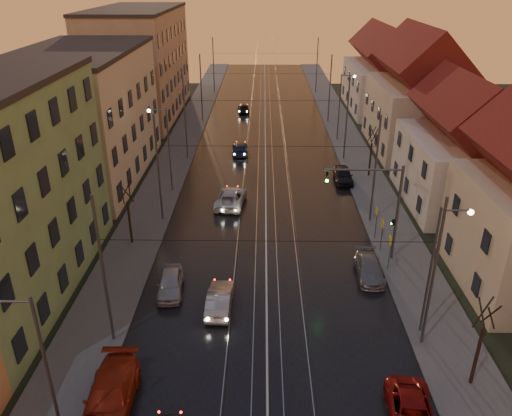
{
  "coord_description": "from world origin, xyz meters",
  "views": [
    {
      "loc": [
        -0.29,
        -12.95,
        18.82
      ],
      "look_at": [
        -0.79,
        21.54,
        2.35
      ],
      "focal_mm": 35.0,
      "sensor_mm": 36.0,
      "label": 1
    }
  ],
  "objects_px": {
    "driving_car_3": "(240,149)",
    "parked_right_0": "(412,415)",
    "driving_car_4": "(244,108)",
    "driving_car_2": "(231,198)",
    "parked_left_2": "(110,396)",
    "street_lamp_2": "(165,142)",
    "traffic_light_mast": "(384,201)",
    "street_lamp_3": "(342,100)",
    "street_lamp_0": "(38,362)",
    "driving_car_1": "(220,299)",
    "street_lamp_1": "(438,259)",
    "parked_right_2": "(343,175)",
    "parked_left_3": "(170,283)",
    "parked_right_1": "(369,268)"
  },
  "relations": [
    {
      "from": "driving_car_3",
      "to": "parked_right_0",
      "type": "bearing_deg",
      "value": 101.63
    },
    {
      "from": "driving_car_3",
      "to": "driving_car_4",
      "type": "distance_m",
      "value": 18.14
    },
    {
      "from": "driving_car_2",
      "to": "parked_left_2",
      "type": "relative_size",
      "value": 0.96
    },
    {
      "from": "street_lamp_2",
      "to": "driving_car_2",
      "type": "xyz_separation_m",
      "value": [
        6.0,
        -2.94,
        -4.18
      ]
    },
    {
      "from": "driving_car_4",
      "to": "traffic_light_mast",
      "type": "bearing_deg",
      "value": 99.36
    },
    {
      "from": "traffic_light_mast",
      "to": "street_lamp_3",
      "type": "bearing_deg",
      "value": 87.73
    },
    {
      "from": "street_lamp_0",
      "to": "parked_left_2",
      "type": "height_order",
      "value": "street_lamp_0"
    },
    {
      "from": "street_lamp_2",
      "to": "driving_car_3",
      "type": "relative_size",
      "value": 1.86
    },
    {
      "from": "street_lamp_2",
      "to": "traffic_light_mast",
      "type": "bearing_deg",
      "value": -35.07
    },
    {
      "from": "driving_car_3",
      "to": "driving_car_1",
      "type": "bearing_deg",
      "value": 87.44
    },
    {
      "from": "street_lamp_0",
      "to": "street_lamp_1",
      "type": "relative_size",
      "value": 1.0
    },
    {
      "from": "street_lamp_1",
      "to": "parked_right_2",
      "type": "distance_m",
      "value": 22.97
    },
    {
      "from": "street_lamp_3",
      "to": "parked_right_2",
      "type": "distance_m",
      "value": 14.17
    },
    {
      "from": "traffic_light_mast",
      "to": "parked_right_2",
      "type": "height_order",
      "value": "traffic_light_mast"
    },
    {
      "from": "driving_car_1",
      "to": "parked_right_0",
      "type": "distance_m",
      "value": 12.76
    },
    {
      "from": "traffic_light_mast",
      "to": "parked_left_2",
      "type": "relative_size",
      "value": 1.36
    },
    {
      "from": "driving_car_2",
      "to": "parked_left_2",
      "type": "xyz_separation_m",
      "value": [
        -4.28,
        -22.84,
        0.07
      ]
    },
    {
      "from": "driving_car_3",
      "to": "parked_left_3",
      "type": "bearing_deg",
      "value": 80.39
    },
    {
      "from": "street_lamp_1",
      "to": "driving_car_1",
      "type": "distance_m",
      "value": 12.86
    },
    {
      "from": "driving_car_1",
      "to": "parked_left_3",
      "type": "distance_m",
      "value": 3.74
    },
    {
      "from": "street_lamp_0",
      "to": "street_lamp_1",
      "type": "height_order",
      "value": "same"
    },
    {
      "from": "parked_left_2",
      "to": "parked_right_0",
      "type": "bearing_deg",
      "value": -5.58
    },
    {
      "from": "street_lamp_1",
      "to": "driving_car_2",
      "type": "distance_m",
      "value": 21.39
    },
    {
      "from": "street_lamp_3",
      "to": "traffic_light_mast",
      "type": "relative_size",
      "value": 1.11
    },
    {
      "from": "parked_left_2",
      "to": "parked_left_3",
      "type": "bearing_deg",
      "value": 80.38
    },
    {
      "from": "street_lamp_1",
      "to": "traffic_light_mast",
      "type": "xyz_separation_m",
      "value": [
        -1.11,
        8.0,
        -0.29
      ]
    },
    {
      "from": "parked_right_0",
      "to": "parked_right_2",
      "type": "xyz_separation_m",
      "value": [
        1.03,
        29.05,
        0.09
      ]
    },
    {
      "from": "street_lamp_3",
      "to": "parked_right_2",
      "type": "relative_size",
      "value": 1.91
    },
    {
      "from": "parked_right_2",
      "to": "driving_car_4",
      "type": "bearing_deg",
      "value": 112.7
    },
    {
      "from": "traffic_light_mast",
      "to": "parked_left_2",
      "type": "distance_m",
      "value": 21.0
    },
    {
      "from": "street_lamp_3",
      "to": "driving_car_2",
      "type": "xyz_separation_m",
      "value": [
        -12.21,
        -18.94,
        -4.18
      ]
    },
    {
      "from": "driving_car_4",
      "to": "parked_left_2",
      "type": "bearing_deg",
      "value": 79.69
    },
    {
      "from": "driving_car_1",
      "to": "parked_right_0",
      "type": "relative_size",
      "value": 0.91
    },
    {
      "from": "driving_car_1",
      "to": "driving_car_3",
      "type": "distance_m",
      "value": 28.65
    },
    {
      "from": "street_lamp_0",
      "to": "parked_right_2",
      "type": "xyz_separation_m",
      "value": [
        16.69,
        30.54,
        -4.17
      ]
    },
    {
      "from": "parked_right_1",
      "to": "street_lamp_0",
      "type": "bearing_deg",
      "value": -137.91
    },
    {
      "from": "driving_car_3",
      "to": "parked_right_2",
      "type": "xyz_separation_m",
      "value": [
        10.45,
        -8.21,
        0.09
      ]
    },
    {
      "from": "parked_right_1",
      "to": "street_lamp_1",
      "type": "bearing_deg",
      "value": -68.4
    },
    {
      "from": "driving_car_2",
      "to": "parked_left_2",
      "type": "distance_m",
      "value": 23.24
    },
    {
      "from": "street_lamp_3",
      "to": "parked_left_3",
      "type": "xyz_separation_m",
      "value": [
        -15.3,
        -32.2,
        -4.22
      ]
    },
    {
      "from": "traffic_light_mast",
      "to": "parked_right_2",
      "type": "bearing_deg",
      "value": 91.61
    },
    {
      "from": "street_lamp_1",
      "to": "driving_car_1",
      "type": "relative_size",
      "value": 1.96
    },
    {
      "from": "parked_left_3",
      "to": "parked_right_0",
      "type": "xyz_separation_m",
      "value": [
        12.75,
        -10.31,
        -0.05
      ]
    },
    {
      "from": "street_lamp_0",
      "to": "parked_right_0",
      "type": "bearing_deg",
      "value": 5.43
    },
    {
      "from": "street_lamp_0",
      "to": "parked_right_2",
      "type": "relative_size",
      "value": 1.91
    },
    {
      "from": "driving_car_4",
      "to": "parked_right_1",
      "type": "xyz_separation_m",
      "value": [
        10.11,
        -43.08,
        -0.05
      ]
    },
    {
      "from": "driving_car_4",
      "to": "parked_right_2",
      "type": "relative_size",
      "value": 0.92
    },
    {
      "from": "street_lamp_1",
      "to": "parked_left_3",
      "type": "xyz_separation_m",
      "value": [
        -15.3,
        3.8,
        -4.22
      ]
    },
    {
      "from": "street_lamp_3",
      "to": "driving_car_2",
      "type": "relative_size",
      "value": 1.58
    },
    {
      "from": "traffic_light_mast",
      "to": "driving_car_4",
      "type": "xyz_separation_m",
      "value": [
        -11.14,
        40.89,
        -3.94
      ]
    }
  ]
}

